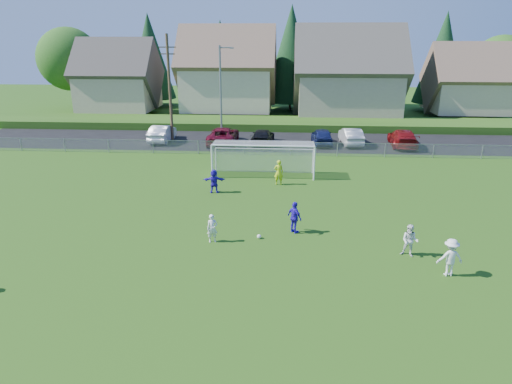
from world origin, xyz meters
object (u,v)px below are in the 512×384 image
at_px(soccer_goal, 264,154).
at_px(soccer_ball, 259,236).
at_px(player_blue_b, 214,181).
at_px(player_white_b, 410,241).
at_px(car_f, 351,136).
at_px(player_white_a, 212,228).
at_px(player_white_c, 450,257).
at_px(car_c, 223,135).
at_px(car_e, 322,136).
at_px(car_b, 162,133).
at_px(player_blue_a, 295,217).
at_px(car_d, 263,137).
at_px(goalkeeper, 279,172).
at_px(car_g, 403,138).

bearing_deg(soccer_goal, soccer_ball, -88.09).
bearing_deg(player_blue_b, soccer_goal, -129.74).
relative_size(player_white_b, car_f, 0.33).
bearing_deg(player_white_a, soccer_goal, 62.11).
bearing_deg(player_white_b, soccer_ball, -167.32).
distance_m(player_white_c, car_c, 27.87).
bearing_deg(car_c, car_e, -178.63).
height_order(player_white_c, car_c, player_white_c).
relative_size(car_e, car_f, 0.95).
height_order(player_white_b, car_b, car_b).
relative_size(soccer_ball, car_f, 0.05).
height_order(player_blue_a, car_d, player_blue_a).
xyz_separation_m(player_white_b, player_blue_b, (-10.47, 8.47, 0.01)).
bearing_deg(player_blue_a, goalkeeper, -33.87).
height_order(player_blue_b, car_g, car_g).
distance_m(player_white_c, car_e, 25.22).
height_order(car_g, soccer_goal, soccer_goal).
relative_size(player_blue_b, car_e, 0.35).
xyz_separation_m(goalkeeper, car_d, (-1.80, 12.47, -0.17)).
height_order(player_blue_b, car_c, car_c).
bearing_deg(car_g, player_blue_b, 47.02).
relative_size(car_c, car_e, 1.26).
relative_size(player_white_a, player_white_b, 0.93).
distance_m(soccer_ball, car_d, 21.51).
bearing_deg(player_white_b, car_e, 120.40).
height_order(car_e, soccer_goal, soccer_goal).
xyz_separation_m(player_white_b, goalkeeper, (-6.29, 10.47, 0.10)).
height_order(soccer_ball, player_white_b, player_white_b).
relative_size(player_white_a, car_f, 0.30).
bearing_deg(player_white_a, player_blue_b, 79.57).
distance_m(player_white_c, soccer_goal, 16.88).
xyz_separation_m(soccer_ball, car_d, (-1.01, 21.48, 0.59)).
distance_m(goalkeeper, car_c, 13.59).
distance_m(player_white_a, car_d, 22.06).
height_order(car_e, car_f, car_f).
distance_m(goalkeeper, car_g, 16.76).
relative_size(player_blue_a, car_e, 0.38).
bearing_deg(car_b, player_white_b, 127.62).
bearing_deg(goalkeeper, player_white_a, 66.70).
bearing_deg(soccer_goal, car_e, 64.57).
xyz_separation_m(player_white_c, car_c, (-13.10, 24.60, -0.05)).
bearing_deg(soccer_ball, car_e, 78.01).
bearing_deg(car_d, car_e, -174.16).
distance_m(player_white_c, car_b, 31.66).
bearing_deg(player_blue_b, player_white_b, 136.64).
bearing_deg(car_d, goalkeeper, 101.29).
bearing_deg(car_c, player_blue_b, 94.79).
height_order(player_white_c, car_d, player_white_c).
bearing_deg(player_blue_a, soccer_goal, -29.08).
xyz_separation_m(player_white_a, car_f, (9.65, 22.49, 0.06)).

